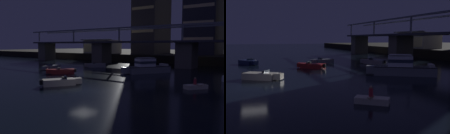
# 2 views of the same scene
# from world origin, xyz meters

# --- Properties ---
(ground_plane) EXTENTS (400.00, 400.00, 0.00)m
(ground_plane) POSITION_xyz_m (0.00, 0.00, 0.00)
(ground_plane) COLOR black
(river_bridge) EXTENTS (101.80, 6.40, 9.38)m
(river_bridge) POSITION_xyz_m (0.00, 32.45, 4.17)
(river_bridge) COLOR #605B51
(river_bridge) RESTS_ON ground
(tower_west_tall) EXTENTS (9.12, 12.01, 23.31)m
(tower_west_tall) POSITION_xyz_m (-2.85, 54.79, 13.70)
(tower_west_tall) COLOR #282833
(tower_west_tall) RESTS_ON far_riverbank
(waterfront_pavilion) EXTENTS (12.40, 7.40, 4.70)m
(waterfront_pavilion) POSITION_xyz_m (-33.54, 44.36, 4.44)
(waterfront_pavilion) COLOR #B2AD9E
(waterfront_pavilion) RESTS_ON far_riverbank
(cabin_cruiser_near_left) EXTENTS (6.38, 8.94, 2.79)m
(cabin_cruiser_near_left) POSITION_xyz_m (-2.53, 19.02, 1.05)
(cabin_cruiser_near_left) COLOR gray
(cabin_cruiser_near_left) RESTS_ON ground
(speedboat_near_center) EXTENTS (2.97, 5.13, 1.16)m
(speedboat_near_center) POSITION_xyz_m (-21.61, 13.04, 0.41)
(speedboat_near_center) COLOR gray
(speedboat_near_center) RESTS_ON ground
(speedboat_near_right) EXTENTS (4.28, 4.48, 1.16)m
(speedboat_near_right) POSITION_xyz_m (-13.96, 9.15, 0.41)
(speedboat_near_right) COLOR maroon
(speedboat_near_right) RESTS_ON ground
(speedboat_mid_right) EXTENTS (3.69, 4.84, 1.16)m
(speedboat_mid_right) POSITION_xyz_m (-4.79, 0.95, 0.41)
(speedboat_mid_right) COLOR beige
(speedboat_mid_right) RESTS_ON ground
(speedboat_far_center) EXTENTS (4.58, 4.16, 1.16)m
(speedboat_far_center) POSITION_xyz_m (-17.11, 22.07, 0.41)
(speedboat_far_center) COLOR gray
(speedboat_far_center) RESTS_ON ground
(dinghy_with_paddler) EXTENTS (2.68, 2.74, 1.36)m
(dinghy_with_paddler) POSITION_xyz_m (9.55, 8.59, 0.28)
(dinghy_with_paddler) COLOR beige
(dinghy_with_paddler) RESTS_ON ground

